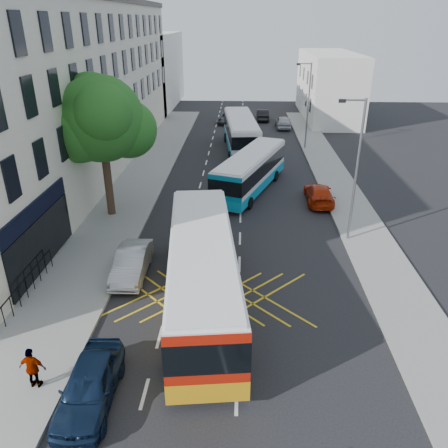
# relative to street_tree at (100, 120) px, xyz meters

# --- Properties ---
(ground) EXTENTS (120.00, 120.00, 0.00)m
(ground) POSITION_rel_street_tree_xyz_m (8.51, -14.97, -6.29)
(ground) COLOR black
(ground) RESTS_ON ground
(pavement_left) EXTENTS (5.00, 70.00, 0.15)m
(pavement_left) POSITION_rel_street_tree_xyz_m (0.01, 0.03, -6.22)
(pavement_left) COLOR gray
(pavement_left) RESTS_ON ground
(pavement_right) EXTENTS (3.00, 70.00, 0.15)m
(pavement_right) POSITION_rel_street_tree_xyz_m (16.01, 0.03, -6.22)
(pavement_right) COLOR gray
(pavement_right) RESTS_ON ground
(terrace_main) EXTENTS (8.30, 45.00, 13.50)m
(terrace_main) POSITION_rel_street_tree_xyz_m (-5.49, 9.52, 0.46)
(terrace_main) COLOR beige
(terrace_main) RESTS_ON ground
(terrace_far) EXTENTS (8.00, 20.00, 10.00)m
(terrace_far) POSITION_rel_street_tree_xyz_m (-5.49, 40.03, -1.29)
(terrace_far) COLOR silver
(terrace_far) RESTS_ON ground
(building_right) EXTENTS (6.00, 18.00, 8.00)m
(building_right) POSITION_rel_street_tree_xyz_m (19.51, 33.03, -2.29)
(building_right) COLOR silver
(building_right) RESTS_ON ground
(street_tree) EXTENTS (6.30, 5.70, 8.80)m
(street_tree) POSITION_rel_street_tree_xyz_m (0.00, 0.00, 0.00)
(street_tree) COLOR #382619
(street_tree) RESTS_ON pavement_left
(lamp_near) EXTENTS (1.45, 0.15, 8.00)m
(lamp_near) POSITION_rel_street_tree_xyz_m (14.71, -2.97, -1.68)
(lamp_near) COLOR slate
(lamp_near) RESTS_ON pavement_right
(lamp_far) EXTENTS (1.45, 0.15, 8.00)m
(lamp_far) POSITION_rel_street_tree_xyz_m (14.71, 17.03, -1.68)
(lamp_far) COLOR slate
(lamp_far) RESTS_ON pavement_right
(railings) EXTENTS (0.08, 5.60, 1.14)m
(railings) POSITION_rel_street_tree_xyz_m (-1.19, -9.67, -5.57)
(railings) COLOR black
(railings) RESTS_ON pavement_left
(bus_near) EXTENTS (4.11, 12.20, 3.37)m
(bus_near) POSITION_rel_street_tree_xyz_m (6.91, -9.73, -4.52)
(bus_near) COLOR silver
(bus_near) RESTS_ON ground
(bus_mid) EXTENTS (5.74, 10.41, 2.87)m
(bus_mid) POSITION_rel_street_tree_xyz_m (9.20, 5.10, -4.78)
(bus_mid) COLOR silver
(bus_mid) RESTS_ON ground
(bus_far) EXTENTS (3.73, 11.63, 3.21)m
(bus_far) POSITION_rel_street_tree_xyz_m (8.39, 16.36, -4.60)
(bus_far) COLOR silver
(bus_far) RESTS_ON ground
(parked_car_blue) EXTENTS (1.78, 4.21, 1.42)m
(parked_car_blue) POSITION_rel_street_tree_xyz_m (3.59, -15.34, -5.58)
(parked_car_blue) COLOR #0D1B34
(parked_car_blue) RESTS_ON ground
(parked_car_silver) EXTENTS (1.54, 4.24, 1.39)m
(parked_car_silver) POSITION_rel_street_tree_xyz_m (3.10, -7.23, -5.60)
(parked_car_silver) COLOR #B3B5BB
(parked_car_silver) RESTS_ON ground
(red_hatchback) EXTENTS (1.88, 4.43, 1.27)m
(red_hatchback) POSITION_rel_street_tree_xyz_m (14.01, 2.95, -5.65)
(red_hatchback) COLOR #B02607
(red_hatchback) RESTS_ON ground
(distant_car_grey) EXTENTS (2.53, 4.62, 1.23)m
(distant_car_grey) POSITION_rel_street_tree_xyz_m (6.63, 28.72, -5.68)
(distant_car_grey) COLOR #3F4047
(distant_car_grey) RESTS_ON ground
(distant_car_silver) EXTENTS (1.75, 4.25, 1.44)m
(distant_car_silver) POSITION_rel_street_tree_xyz_m (13.33, 26.14, -5.57)
(distant_car_silver) COLOR #B2B4BB
(distant_car_silver) RESTS_ON ground
(distant_car_dark) EXTENTS (1.48, 4.15, 1.36)m
(distant_car_dark) POSITION_rel_street_tree_xyz_m (11.07, 30.55, -5.61)
(distant_car_dark) COLOR black
(distant_car_dark) RESTS_ON ground
(pedestrian_far) EXTENTS (0.97, 0.45, 1.62)m
(pedestrian_far) POSITION_rel_street_tree_xyz_m (1.51, -14.90, -5.33)
(pedestrian_far) COLOR gray
(pedestrian_far) RESTS_ON pavement_left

